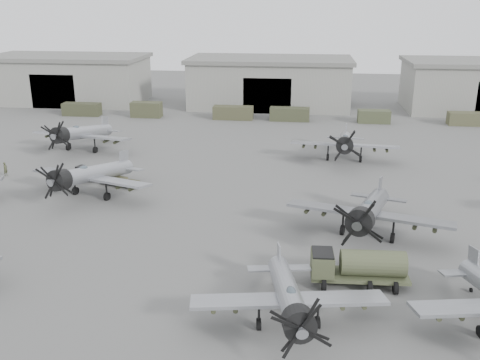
# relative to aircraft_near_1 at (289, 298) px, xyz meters

# --- Properties ---
(ground) EXTENTS (220.00, 220.00, 0.00)m
(ground) POSITION_rel_aircraft_near_1_xyz_m (-5.75, 7.59, -2.11)
(ground) COLOR #555553
(ground) RESTS_ON ground
(hangar_left) EXTENTS (29.00, 14.80, 8.70)m
(hangar_left) POSITION_rel_aircraft_near_1_xyz_m (-43.75, 69.55, 2.26)
(hangar_left) COLOR gray
(hangar_left) RESTS_ON ground
(hangar_center) EXTENTS (29.00, 14.80, 8.70)m
(hangar_center) POSITION_rel_aircraft_near_1_xyz_m (-5.75, 69.55, 2.26)
(hangar_center) COLOR gray
(hangar_center) RESTS_ON ground
(support_truck_1) EXTENTS (6.26, 2.20, 2.08)m
(support_truck_1) POSITION_rel_aircraft_near_1_xyz_m (-36.49, 57.59, -1.07)
(support_truck_1) COLOR #363925
(support_truck_1) RESTS_ON ground
(support_truck_2) EXTENTS (4.99, 2.20, 2.49)m
(support_truck_2) POSITION_rel_aircraft_near_1_xyz_m (-25.33, 57.59, -0.86)
(support_truck_2) COLOR #3D3F29
(support_truck_2) RESTS_ON ground
(support_truck_3) EXTENTS (6.45, 2.20, 2.13)m
(support_truck_3) POSITION_rel_aircraft_near_1_xyz_m (-10.87, 57.59, -1.04)
(support_truck_3) COLOR #42422B
(support_truck_3) RESTS_ON ground
(support_truck_4) EXTENTS (6.32, 2.20, 2.11)m
(support_truck_4) POSITION_rel_aircraft_near_1_xyz_m (-1.73, 57.59, -1.05)
(support_truck_4) COLOR #3A3D28
(support_truck_4) RESTS_ON ground
(support_truck_5) EXTENTS (4.99, 2.20, 2.01)m
(support_truck_5) POSITION_rel_aircraft_near_1_xyz_m (11.52, 57.59, -1.11)
(support_truck_5) COLOR #3F442D
(support_truck_5) RESTS_ON ground
(support_truck_6) EXTENTS (5.96, 2.20, 1.99)m
(support_truck_6) POSITION_rel_aircraft_near_1_xyz_m (25.77, 57.59, -1.11)
(support_truck_6) COLOR #47482F
(support_truck_6) RESTS_ON ground
(aircraft_near_1) EXTENTS (11.69, 10.52, 4.64)m
(aircraft_near_1) POSITION_rel_aircraft_near_1_xyz_m (0.00, 0.00, 0.00)
(aircraft_near_1) COLOR #92959B
(aircraft_near_1) RESTS_ON ground
(aircraft_mid_1) EXTENTS (12.89, 11.60, 5.16)m
(aircraft_mid_1) POSITION_rel_aircraft_near_1_xyz_m (-20.11, 19.90, 0.24)
(aircraft_mid_1) COLOR #999BA1
(aircraft_mid_1) RESTS_ON ground
(aircraft_mid_2) EXTENTS (13.42, 12.09, 5.35)m
(aircraft_mid_2) POSITION_rel_aircraft_near_1_xyz_m (5.90, 13.37, 0.33)
(aircraft_mid_2) COLOR gray
(aircraft_mid_2) RESTS_ON ground
(aircraft_far_0) EXTENTS (13.35, 12.01, 5.30)m
(aircraft_far_0) POSITION_rel_aircraft_near_1_xyz_m (-27.65, 35.85, 0.30)
(aircraft_far_0) COLOR #9C9EA4
(aircraft_far_0) RESTS_ON ground
(aircraft_far_1) EXTENTS (12.95, 11.65, 5.16)m
(aircraft_far_1) POSITION_rel_aircraft_near_1_xyz_m (5.50, 35.45, 0.24)
(aircraft_far_1) COLOR gray
(aircraft_far_1) RESTS_ON ground
(fuel_tanker) EXTENTS (6.66, 3.21, 2.54)m
(fuel_tanker) POSITION_rel_aircraft_near_1_xyz_m (4.49, 5.85, -0.65)
(fuel_tanker) COLOR #454B31
(fuel_tanker) RESTS_ON ground
(tug_trailer) EXTENTS (7.61, 3.73, 1.52)m
(tug_trailer) POSITION_rel_aircraft_near_1_xyz_m (-21.08, 24.61, -1.54)
(tug_trailer) COLOR #48472F
(tug_trailer) RESTS_ON ground
(ground_crew) EXTENTS (0.47, 0.62, 1.54)m
(ground_crew) POSITION_rel_aircraft_near_1_xyz_m (-32.00, 25.46, -1.34)
(ground_crew) COLOR #3C402A
(ground_crew) RESTS_ON ground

